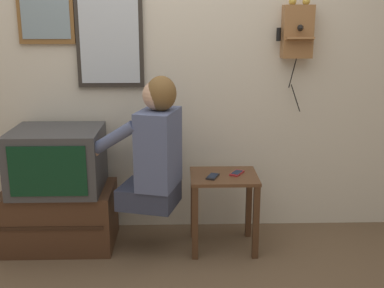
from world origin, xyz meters
name	(u,v)px	position (x,y,z in m)	size (l,w,h in m)	color
wall_back	(164,57)	(0.00, 1.11, 1.27)	(6.80, 0.05, 2.55)	beige
side_table	(224,194)	(0.40, 0.71, 0.39)	(0.45, 0.38, 0.53)	#51331E
person	(154,148)	(-0.06, 0.65, 0.74)	(0.60, 0.48, 0.86)	#2D3347
tv_stand	(60,217)	(-0.73, 0.79, 0.21)	(0.74, 0.48, 0.41)	#422819
television	(58,160)	(-0.71, 0.78, 0.62)	(0.59, 0.51, 0.42)	#38383A
wall_phone_antique	(297,31)	(0.92, 1.03, 1.45)	(0.25, 0.19, 0.78)	olive
framed_picture	(45,7)	(-0.80, 1.07, 1.61)	(0.38, 0.03, 0.48)	brown
wall_mirror	(110,42)	(-0.37, 1.07, 1.38)	(0.46, 0.03, 0.62)	#2D2823
cell_phone_held	(213,176)	(0.32, 0.67, 0.53)	(0.10, 0.14, 0.01)	black
cell_phone_spare	(237,173)	(0.49, 0.73, 0.53)	(0.11, 0.14, 0.01)	maroon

